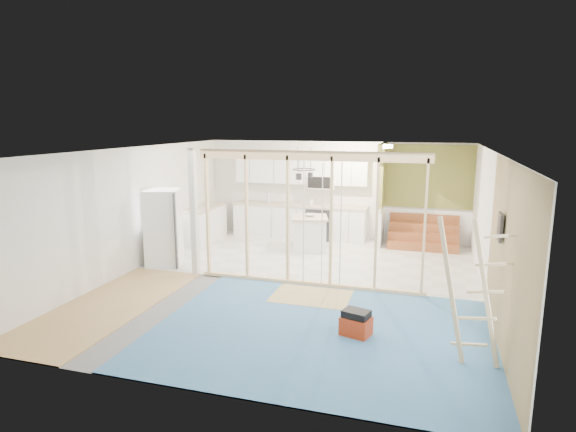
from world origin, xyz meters
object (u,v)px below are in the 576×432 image
(island, at_px, (309,234))
(ladder, at_px, (473,292))
(toolbox, at_px, (356,324))
(fridge, at_px, (164,228))

(island, distance_m, ladder, 5.96)
(toolbox, bearing_deg, fridge, 168.62)
(island, xyz_separation_m, ladder, (3.37, -4.89, 0.56))
(toolbox, xyz_separation_m, ladder, (1.53, -0.40, 0.79))
(fridge, distance_m, ladder, 6.75)
(toolbox, distance_m, ladder, 1.77)
(island, bearing_deg, toolbox, -83.92)
(fridge, distance_m, island, 3.48)
(island, distance_m, toolbox, 4.86)
(island, xyz_separation_m, toolbox, (1.84, -4.49, -0.23))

